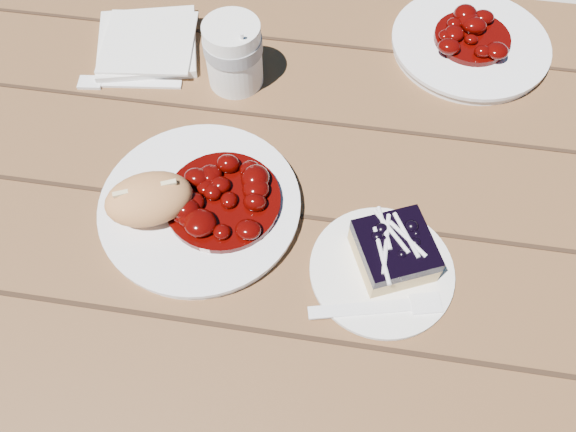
# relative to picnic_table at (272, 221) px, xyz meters

# --- Properties ---
(ground) EXTENTS (60.00, 60.00, 0.00)m
(ground) POSITION_rel_picnic_table_xyz_m (0.00, 0.00, -0.59)
(ground) COLOR #AFA99E
(ground) RESTS_ON ground
(picnic_table) EXTENTS (2.00, 1.55, 0.75)m
(picnic_table) POSITION_rel_picnic_table_xyz_m (0.00, 0.00, 0.00)
(picnic_table) COLOR #56361E
(picnic_table) RESTS_ON ground
(main_plate) EXTENTS (0.25, 0.25, 0.02)m
(main_plate) POSITION_rel_picnic_table_xyz_m (-0.07, -0.09, 0.17)
(main_plate) COLOR white
(main_plate) RESTS_ON picnic_table
(goulash_stew) EXTENTS (0.15, 0.15, 0.04)m
(goulash_stew) POSITION_rel_picnic_table_xyz_m (-0.04, -0.08, 0.20)
(goulash_stew) COLOR #420402
(goulash_stew) RESTS_ON main_plate
(bread_roll) EXTENTS (0.13, 0.11, 0.06)m
(bread_roll) POSITION_rel_picnic_table_xyz_m (-0.13, -0.11, 0.21)
(bread_roll) COLOR #C5844B
(bread_roll) RESTS_ON main_plate
(dessert_plate) EXTENTS (0.17, 0.17, 0.01)m
(dessert_plate) POSITION_rel_picnic_table_xyz_m (0.16, -0.14, 0.17)
(dessert_plate) COLOR white
(dessert_plate) RESTS_ON picnic_table
(blueberry_cake) EXTENTS (0.11, 0.11, 0.05)m
(blueberry_cake) POSITION_rel_picnic_table_xyz_m (0.17, -0.13, 0.19)
(blueberry_cake) COLOR #E5C27D
(blueberry_cake) RESTS_ON dessert_plate
(fork_dessert) EXTENTS (0.16, 0.06, 0.00)m
(fork_dessert) POSITION_rel_picnic_table_xyz_m (0.14, -0.20, 0.17)
(fork_dessert) COLOR white
(fork_dessert) RESTS_ON dessert_plate
(coffee_cup) EXTENTS (0.08, 0.08, 0.10)m
(coffee_cup) POSITION_rel_picnic_table_xyz_m (-0.07, 0.14, 0.21)
(coffee_cup) COLOR white
(coffee_cup) RESTS_ON picnic_table
(napkin_stack) EXTENTS (0.18, 0.18, 0.01)m
(napkin_stack) POSITION_rel_picnic_table_xyz_m (-0.23, 0.19, 0.17)
(napkin_stack) COLOR white
(napkin_stack) RESTS_ON picnic_table
(fork_table) EXTENTS (0.16, 0.04, 0.00)m
(fork_table) POSITION_rel_picnic_table_xyz_m (-0.22, 0.11, 0.16)
(fork_table) COLOR white
(fork_table) RESTS_ON picnic_table
(second_plate) EXTENTS (0.24, 0.24, 0.02)m
(second_plate) POSITION_rel_picnic_table_xyz_m (0.27, 0.27, 0.17)
(second_plate) COLOR white
(second_plate) RESTS_ON picnic_table
(second_stew) EXTENTS (0.12, 0.12, 0.04)m
(second_stew) POSITION_rel_picnic_table_xyz_m (0.27, 0.27, 0.20)
(second_stew) COLOR #420402
(second_stew) RESTS_ON second_plate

